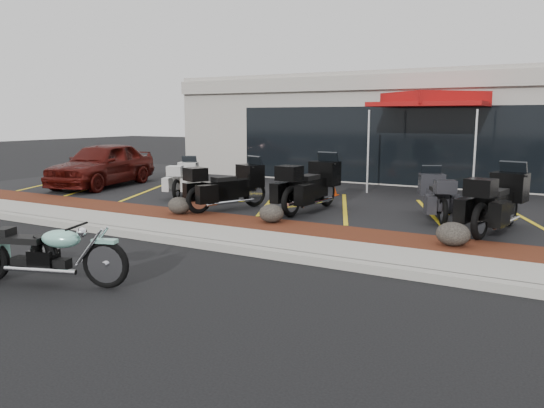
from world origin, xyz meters
The scene contains 18 objects.
ground centered at (0.00, 0.00, 0.00)m, with size 90.00×90.00×0.00m, color black.
curb centered at (0.00, 0.90, 0.07)m, with size 24.00×0.25×0.15m, color gray.
sidewalk centered at (0.00, 1.60, 0.07)m, with size 24.00×1.20×0.15m, color gray.
mulch_bed centered at (0.00, 2.80, 0.08)m, with size 24.00×1.20×0.16m, color #36190C.
upper_lot centered at (0.00, 8.20, 0.07)m, with size 26.00×9.60×0.15m, color black.
dealership_building centered at (0.00, 14.47, 2.01)m, with size 18.00×8.16×4.00m.
boulder_left centered at (-3.11, 2.79, 0.36)m, with size 0.58×0.48×0.41m, color black.
boulder_mid centered at (-0.68, 2.96, 0.36)m, with size 0.57×0.47×0.40m, color black.
boulder_right centered at (3.21, 2.69, 0.37)m, with size 0.61×0.51×0.43m, color black.
hero_cruiser centered at (-0.77, -1.76, 0.47)m, with size 2.68×0.68×0.94m, color #7EC5B2, non-canonical shape.
touring_white centered at (-5.14, 5.80, 0.72)m, with size 1.96×0.75×1.14m, color beige, non-canonical shape.
touring_black_front centered at (-2.11, 4.60, 0.81)m, with size 2.27×0.87×1.32m, color black, non-canonical shape.
touring_black_mid centered at (-0.48, 5.55, 0.86)m, with size 2.45×0.93×1.42m, color black, non-canonical shape.
touring_grey centered at (2.08, 5.85, 0.73)m, with size 2.01×0.77×1.17m, color #28292D, non-canonical shape.
touring_black_rear centered at (3.91, 5.15, 0.84)m, with size 2.39×0.91×1.39m, color black, non-canonical shape.
parked_car centered at (-8.65, 5.62, 0.89)m, with size 1.74×4.33×1.47m, color #3F0C09.
traffic_cone centered at (-1.13, 7.46, 0.36)m, with size 0.30×0.30×0.43m, color #EF4107.
popup_canopy centered at (1.13, 9.99, 2.92)m, with size 4.14×4.14×3.05m.
Camera 1 is at (4.90, -7.01, 2.46)m, focal length 35.00 mm.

